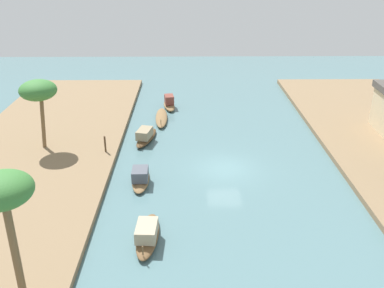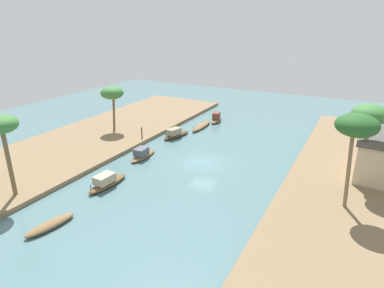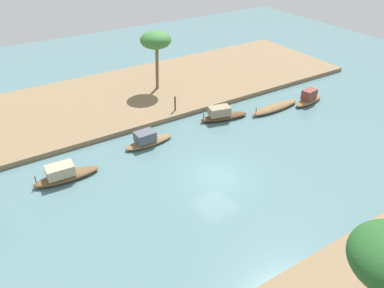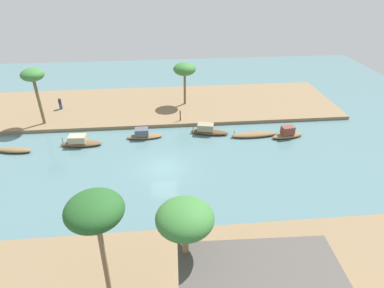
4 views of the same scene
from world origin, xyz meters
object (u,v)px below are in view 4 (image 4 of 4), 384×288
Objects in this scene: sampan_midstream at (208,130)px; person_on_near_bank at (60,104)px; palm_tree_right_short at (185,221)px; palm_tree_right_tall at (95,212)px; sampan_upstream_small at (14,150)px; sampan_downstream_large at (80,142)px; mooring_post at (180,116)px; sampan_foreground at (143,135)px; palm_tree_left_far at (33,77)px; sampan_with_tall_canopy at (254,134)px; sampan_near_left_bank at (288,134)px; palm_tree_left_near at (185,70)px.

person_on_near_bank is (17.63, -7.66, 0.61)m from sampan_midstream.
sampan_midstream is at bearing -101.43° from palm_tree_right_short.
palm_tree_right_short is at bearing 169.66° from palm_tree_right_tall.
sampan_upstream_small is 0.53× the size of palm_tree_right_tall.
sampan_downstream_large is at bearing 22.56° from person_on_near_bank.
mooring_post is at bearing -156.13° from sampan_downstream_large.
palm_tree_left_far is at bearing -20.14° from sampan_foreground.
sampan_midstream is 21.26m from palm_tree_right_short.
mooring_post is 23.42m from palm_tree_right_tall.
sampan_midstream reaches higher than sampan_foreground.
sampan_upstream_small is 24.91m from sampan_with_tall_canopy.
sampan_upstream_small is at bearing 6.19° from sampan_foreground.
person_on_near_bank is (4.08, -8.92, 0.63)m from sampan_downstream_large.
sampan_downstream_large is 6.56m from sampan_foreground.
person_on_near_bank reaches higher than sampan_midstream.
palm_tree_right_tall is (16.72, 17.62, 6.06)m from sampan_near_left_bank.
sampan_upstream_small is (19.93, 1.95, -0.22)m from sampan_midstream.
sampan_midstream is at bearing 64.50° from person_on_near_bank.
mooring_post is 0.18× the size of palm_tree_right_tall.
palm_tree_left_far reaches higher than palm_tree_left_near.
palm_tree_left_far reaches higher than sampan_foreground.
palm_tree_left_near reaches higher than sampan_midstream.
sampan_with_tall_canopy is 12.06m from sampan_foreground.
palm_tree_right_tall is (1.19, 19.02, 6.11)m from sampan_foreground.
mooring_post is at bearing -92.95° from palm_tree_right_short.
sampan_upstream_small is at bearing 8.94° from sampan_downstream_large.
sampan_near_left_bank reaches higher than sampan_foreground.
mooring_post is (-14.76, 4.81, -0.03)m from person_on_near_bank.
sampan_downstream_large is at bearing 7.54° from sampan_foreground.
palm_tree_left_far is (11.45, -3.90, 5.54)m from sampan_foreground.
mooring_post is 0.20× the size of palm_tree_left_far.
sampan_with_tall_canopy is 8.79m from mooring_post.
sampan_upstream_small is at bearing -48.73° from palm_tree_right_short.
sampan_downstream_large is 19.73m from palm_tree_right_tall.
palm_tree_right_tall is at bearing 114.11° from palm_tree_left_far.
sampan_upstream_small is at bearing 15.71° from mooring_post.
palm_tree_right_tall is at bearing 37.70° from sampan_near_left_bank.
palm_tree_left_near reaches higher than sampan_foreground.
person_on_near_bank reaches higher than mooring_post.
sampan_foreground is (7.07, 0.25, -0.04)m from sampan_midstream.
sampan_near_left_bank is 3.55m from sampan_with_tall_canopy.
sampan_foreground is 10.50m from palm_tree_left_near.
palm_tree_left_near is at bearing -166.32° from palm_tree_left_far.
sampan_midstream is 19.66m from palm_tree_left_far.
sampan_near_left_bank is at bearing -124.23° from palm_tree_right_short.
palm_tree_left_near is (10.41, -9.34, 4.54)m from sampan_near_left_bank.
mooring_post is (7.84, -3.89, 0.81)m from sampan_with_tall_canopy.
sampan_midstream reaches higher than sampan_upstream_small.
palm_tree_left_far is at bearing -41.88° from sampan_downstream_large.
sampan_near_left_bank is 12.20m from mooring_post.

